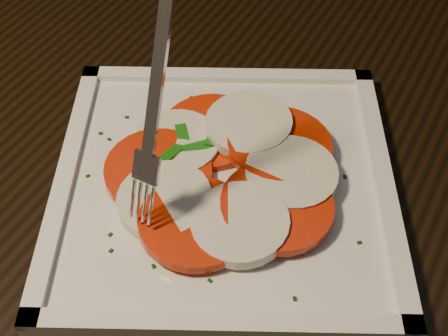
{
  "coord_description": "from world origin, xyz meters",
  "views": [
    {
      "loc": [
        0.08,
        -0.21,
        1.15
      ],
      "look_at": [
        -0.04,
        0.11,
        0.78
      ],
      "focal_mm": 50.0,
      "sensor_mm": 36.0,
      "label": 1
    }
  ],
  "objects": [
    {
      "name": "table",
      "position": [
        -0.08,
        0.18,
        0.65
      ],
      "size": [
        1.29,
        0.95,
        0.75
      ],
      "rotation": [
        0.0,
        0.0,
        -0.13
      ],
      "color": "black",
      "rests_on": "ground"
    },
    {
      "name": "fork",
      "position": [
        -0.07,
        0.07,
        0.87
      ],
      "size": [
        0.04,
        0.07,
        0.17
      ],
      "primitive_type": null,
      "rotation": [
        0.0,
        0.0,
        -0.12
      ],
      "color": "white",
      "rests_on": "caprese_salad"
    },
    {
      "name": "plate",
      "position": [
        -0.04,
        0.11,
        0.76
      ],
      "size": [
        0.35,
        0.35,
        0.01
      ],
      "primitive_type": "cube",
      "rotation": [
        0.0,
        0.0,
        0.34
      ],
      "color": "white",
      "rests_on": "table"
    },
    {
      "name": "caprese_salad",
      "position": [
        -0.04,
        0.11,
        0.77
      ],
      "size": [
        0.24,
        0.21,
        0.03
      ],
      "color": "red",
      "rests_on": "plate"
    }
  ]
}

